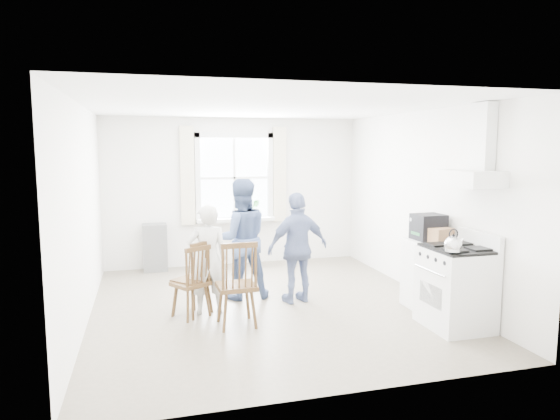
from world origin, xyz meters
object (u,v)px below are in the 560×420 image
object	(u,v)px
windsor_chair_b	(238,275)
gas_stove	(456,287)
low_cabinet	(428,274)
person_left	(208,259)
stereo_stack	(428,227)
person_mid	(241,239)
person_right	(298,248)
windsor_chair_a	(198,270)
windsor_chair_c	(195,274)

from	to	relation	value
windsor_chair_b	gas_stove	bearing A→B (deg)	-14.09
low_cabinet	person_left	size ratio (longest dim) A/B	0.65
stereo_stack	person_mid	bearing A→B (deg)	155.50
low_cabinet	person_right	distance (m)	1.73
low_cabinet	windsor_chair_b	distance (m)	2.52
gas_stove	person_right	world-z (taller)	person_right
windsor_chair_a	windsor_chair_b	world-z (taller)	windsor_chair_b
gas_stove	low_cabinet	world-z (taller)	gas_stove
low_cabinet	person_right	size ratio (longest dim) A/B	0.60
low_cabinet	windsor_chair_c	bearing A→B (deg)	172.31
person_right	stereo_stack	bearing A→B (deg)	147.02
gas_stove	windsor_chair_c	bearing A→B (deg)	159.16
low_cabinet	stereo_stack	world-z (taller)	stereo_stack
windsor_chair_c	person_left	distance (m)	0.28
stereo_stack	windsor_chair_b	distance (m)	2.56
gas_stove	person_left	bearing A→B (deg)	155.01
windsor_chair_b	windsor_chair_c	xyz separation A→B (m)	(-0.44, 0.49, -0.07)
low_cabinet	stereo_stack	size ratio (longest dim) A/B	2.34
gas_stove	person_right	distance (m)	2.06
stereo_stack	windsor_chair_c	xyz separation A→B (m)	(-2.97, 0.35, -0.51)
windsor_chair_a	person_left	xyz separation A→B (m)	(0.13, 0.07, 0.11)
stereo_stack	windsor_chair_b	world-z (taller)	stereo_stack
low_cabinet	windsor_chair_c	world-z (taller)	windsor_chair_c
person_right	person_mid	bearing A→B (deg)	-39.26
windsor_chair_b	person_right	size ratio (longest dim) A/B	0.69
person_right	windsor_chair_a	bearing A→B (deg)	-2.17
person_left	person_mid	distance (m)	0.75
person_left	person_right	bearing A→B (deg)	-171.68
low_cabinet	windsor_chair_c	size ratio (longest dim) A/B	0.98
windsor_chair_b	person_mid	size ratio (longest dim) A/B	0.62
windsor_chair_a	person_left	distance (m)	0.18
gas_stove	windsor_chair_a	xyz separation A→B (m)	(-2.84, 1.20, 0.10)
stereo_stack	person_right	world-z (taller)	person_right
person_mid	stereo_stack	bearing A→B (deg)	153.82
stereo_stack	windsor_chair_b	xyz separation A→B (m)	(-2.52, -0.14, -0.43)
windsor_chair_a	person_right	xyz separation A→B (m)	(1.36, 0.20, 0.17)
stereo_stack	person_right	xyz separation A→B (m)	(-1.56, 0.65, -0.32)
windsor_chair_b	person_mid	distance (m)	1.22
windsor_chair_a	windsor_chair_c	world-z (taller)	windsor_chair_a
person_left	gas_stove	bearing A→B (deg)	157.11
gas_stove	person_right	xyz separation A→B (m)	(-1.49, 1.40, 0.26)
windsor_chair_b	person_mid	bearing A→B (deg)	77.82
gas_stove	person_left	world-z (taller)	person_left
gas_stove	low_cabinet	distance (m)	0.70
windsor_chair_c	person_right	size ratio (longest dim) A/B	0.61
gas_stove	windsor_chair_a	size ratio (longest dim) A/B	1.18
stereo_stack	windsor_chair_c	bearing A→B (deg)	173.29
stereo_stack	person_left	xyz separation A→B (m)	(-2.79, 0.51, -0.37)
stereo_stack	person_mid	distance (m)	2.51
windsor_chair_c	person_mid	bearing A→B (deg)	44.52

